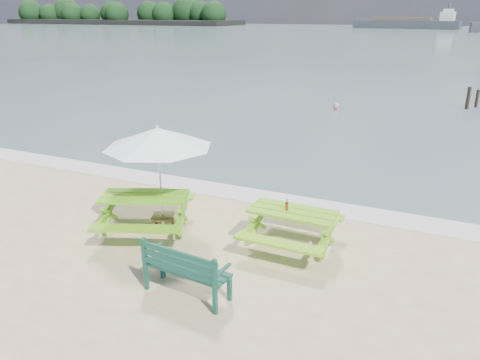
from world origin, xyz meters
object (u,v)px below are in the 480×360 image
at_px(picnic_table_left, 146,215).
at_px(side_table, 163,221).
at_px(park_bench, 187,279).
at_px(patio_umbrella, 158,138).
at_px(beer_bottle, 287,206).
at_px(picnic_table_right, 292,230).
at_px(swimmer, 335,119).

distance_m(picnic_table_left, side_table, 0.46).
height_order(park_bench, patio_umbrella, patio_umbrella).
bearing_deg(beer_bottle, picnic_table_right, 9.33).
distance_m(patio_umbrella, swimmer, 14.38).
bearing_deg(patio_umbrella, beer_bottle, 5.80).
distance_m(park_bench, swimmer, 16.20).
height_order(picnic_table_right, swimmer, picnic_table_right).
distance_m(side_table, patio_umbrella, 1.84).
bearing_deg(side_table, beer_bottle, 5.80).
bearing_deg(beer_bottle, swimmer, 99.57).
xyz_separation_m(park_bench, swimmer, (-1.43, 16.12, -0.73)).
bearing_deg(patio_umbrella, park_bench, -48.00).
bearing_deg(side_table, park_bench, -48.00).
xyz_separation_m(picnic_table_left, side_table, (0.19, 0.33, -0.25)).
height_order(patio_umbrella, swimmer, patio_umbrella).
xyz_separation_m(beer_bottle, swimmer, (-2.34, 13.89, -1.31)).
bearing_deg(side_table, swimmer, 88.69).
height_order(patio_umbrella, beer_bottle, patio_umbrella).
xyz_separation_m(patio_umbrella, swimmer, (0.32, 14.17, -2.44)).
height_order(picnic_table_left, side_table, picnic_table_left).
distance_m(park_bench, patio_umbrella, 3.13).
bearing_deg(swimmer, picnic_table_right, -79.97).
relative_size(park_bench, patio_umbrella, 0.51).
distance_m(picnic_table_left, picnic_table_right, 3.03).
bearing_deg(beer_bottle, picnic_table_left, -168.03).
bearing_deg(picnic_table_right, beer_bottle, -170.67).
relative_size(side_table, beer_bottle, 2.56).
bearing_deg(swimmer, park_bench, -84.92).
bearing_deg(beer_bottle, patio_umbrella, -174.20).
xyz_separation_m(picnic_table_left, swimmer, (0.51, 14.50, -0.85)).
bearing_deg(picnic_table_left, swimmer, 87.99).
xyz_separation_m(picnic_table_left, beer_bottle, (2.85, 0.60, 0.46)).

